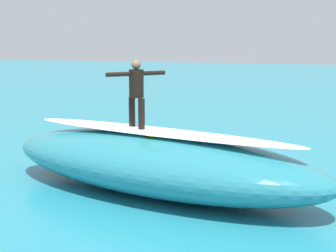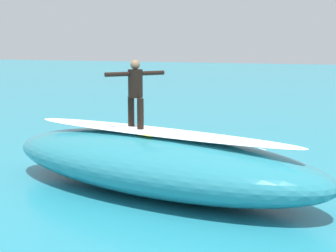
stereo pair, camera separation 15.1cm
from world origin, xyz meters
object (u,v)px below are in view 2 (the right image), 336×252
surfer_paddling (188,145)px  surfer_riding (135,89)px  surfboard_riding (136,129)px  surfboard_paddling (192,150)px

surfer_paddling → surfer_riding: bearing=-134.6°
surfboard_riding → surfboard_paddling: (-0.05, -4.06, -1.30)m
surfer_riding → surfboard_paddling: (-0.05, -4.06, -2.20)m
surfboard_paddling → surfer_paddling: surfer_paddling is taller
surfboard_paddling → surfer_paddling: size_ratio=1.75×
surfer_paddling → surfboard_paddling: bearing=-0.0°
surfboard_riding → surfer_paddling: surfboard_riding is taller
surfer_riding → surfboard_riding: bearing=122.7°
surfer_paddling → surfboard_riding: bearing=-134.6°
surfboard_riding → surfer_paddling: (0.04, -3.98, -1.13)m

